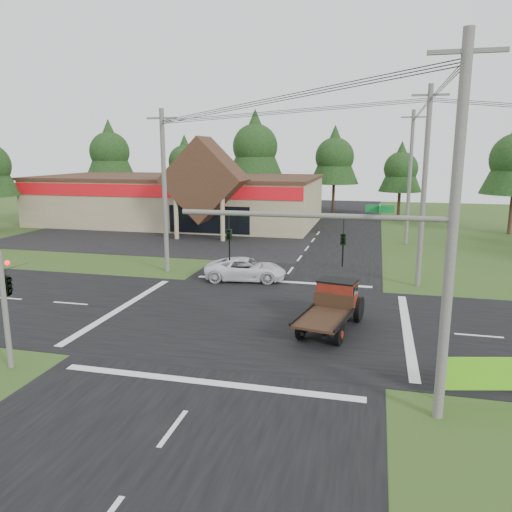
% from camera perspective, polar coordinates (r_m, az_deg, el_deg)
% --- Properties ---
extents(ground, '(120.00, 120.00, 0.00)m').
position_cam_1_polar(ground, '(24.10, -0.10, -7.15)').
color(ground, '#304D1B').
rests_on(ground, ground).
extents(road_ns, '(12.00, 120.00, 0.02)m').
position_cam_1_polar(road_ns, '(24.10, -0.10, -7.13)').
color(road_ns, black).
rests_on(road_ns, ground).
extents(road_ew, '(120.00, 12.00, 0.02)m').
position_cam_1_polar(road_ew, '(24.09, -0.10, -7.12)').
color(road_ew, black).
rests_on(road_ew, ground).
extents(parking_apron, '(28.00, 14.00, 0.02)m').
position_cam_1_polar(parking_apron, '(46.15, -11.47, 1.86)').
color(parking_apron, black).
rests_on(parking_apron, ground).
extents(cvs_building, '(30.40, 18.20, 9.19)m').
position_cam_1_polar(cvs_building, '(56.07, -8.61, 6.55)').
color(cvs_building, '#9A8B68').
rests_on(cvs_building, ground).
extents(traffic_signal_mast, '(8.12, 0.24, 7.00)m').
position_cam_1_polar(traffic_signal_mast, '(15.03, 14.83, -1.72)').
color(traffic_signal_mast, '#595651').
rests_on(traffic_signal_mast, ground).
extents(traffic_signal_corner, '(0.53, 2.48, 4.40)m').
position_cam_1_polar(traffic_signal_corner, '(20.11, -26.77, -1.86)').
color(traffic_signal_corner, '#595651').
rests_on(traffic_signal_corner, ground).
extents(utility_pole_nr, '(2.00, 0.30, 11.00)m').
position_cam_1_polar(utility_pole_nr, '(14.95, 21.53, 2.51)').
color(utility_pole_nr, '#595651').
rests_on(utility_pole_nr, ground).
extents(utility_pole_nw, '(2.00, 0.30, 10.50)m').
position_cam_1_polar(utility_pole_nw, '(33.07, -10.43, 7.41)').
color(utility_pole_nw, '#595651').
rests_on(utility_pole_nw, ground).
extents(utility_pole_ne, '(2.00, 0.30, 11.50)m').
position_cam_1_polar(utility_pole_ne, '(30.31, 18.67, 7.54)').
color(utility_pole_ne, '#595651').
rests_on(utility_pole_ne, ground).
extents(utility_pole_n, '(2.00, 0.30, 11.20)m').
position_cam_1_polar(utility_pole_n, '(44.26, 17.16, 8.62)').
color(utility_pole_n, '#595651').
rests_on(utility_pole_n, ground).
extents(tree_row_a, '(6.72, 6.72, 12.12)m').
position_cam_1_polar(tree_row_a, '(71.51, -16.40, 11.57)').
color(tree_row_a, '#332316').
rests_on(tree_row_a, ground).
extents(tree_row_b, '(5.60, 5.60, 10.10)m').
position_cam_1_polar(tree_row_b, '(68.99, -8.14, 10.81)').
color(tree_row_b, '#332316').
rests_on(tree_row_b, ground).
extents(tree_row_c, '(7.28, 7.28, 13.13)m').
position_cam_1_polar(tree_row_c, '(64.99, -0.10, 12.64)').
color(tree_row_c, '#332316').
rests_on(tree_row_c, ground).
extents(tree_row_d, '(6.16, 6.16, 11.11)m').
position_cam_1_polar(tree_row_d, '(64.36, 8.98, 11.31)').
color(tree_row_d, '#332316').
rests_on(tree_row_d, ground).
extents(tree_row_e, '(5.04, 5.04, 9.09)m').
position_cam_1_polar(tree_row_e, '(62.21, 16.24, 9.74)').
color(tree_row_e, '#332316').
rests_on(tree_row_e, ground).
extents(antique_flatbed_truck, '(2.92, 5.39, 2.14)m').
position_cam_1_polar(antique_flatbed_truck, '(22.43, 8.51, -5.87)').
color(antique_flatbed_truck, '#51170B').
rests_on(antique_flatbed_truck, ground).
extents(white_pickup, '(5.30, 3.05, 1.39)m').
position_cam_1_polar(white_pickup, '(30.92, -1.21, -1.51)').
color(white_pickup, silver).
rests_on(white_pickup, ground).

